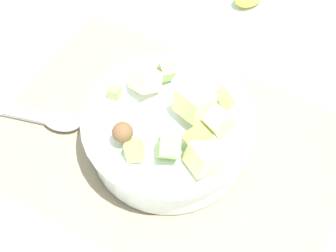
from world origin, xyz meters
name	(u,v)px	position (x,y,z in m)	size (l,w,h in m)	color
ground_plane	(169,147)	(0.00, 0.00, 0.00)	(2.40, 2.40, 0.00)	silver
placemat	(169,146)	(0.00, 0.00, 0.00)	(0.47, 0.33, 0.01)	gray
salad_bowl	(169,130)	(0.00, 0.00, 0.05)	(0.23, 0.23, 0.11)	white
serving_spoon	(31,114)	(-0.20, -0.05, 0.01)	(0.22, 0.08, 0.01)	#B7B7BC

